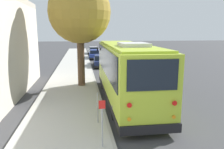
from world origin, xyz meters
name	(u,v)px	position (x,y,z in m)	size (l,w,h in m)	color
ground_plane	(134,109)	(0.00, 0.00, 0.00)	(160.00, 160.00, 0.00)	#3D3D3F
sidewalk_slab	(66,111)	(0.00, 3.50, 0.07)	(80.00, 3.63, 0.15)	#B2AFA8
curb_strip	(103,109)	(0.00, 1.62, 0.07)	(80.00, 0.14, 0.15)	#9D9A94
shuttle_bus	(126,70)	(1.44, 0.14, 1.86)	(9.85, 2.58, 3.48)	#ADC633
parked_sedan_navy	(101,61)	(14.61, 0.41, 0.61)	(4.64, 1.85, 1.32)	#19234C
parked_sedan_blue	(95,54)	(21.85, 0.64, 0.61)	(4.25, 1.82, 1.32)	navy
parked_sedan_silver	(93,51)	(28.15, 0.51, 0.62)	(4.56, 1.88, 1.33)	#A8AAAF
street_tree	(80,8)	(5.15, 2.69, 5.59)	(4.32, 4.32, 7.98)	brown
sign_post_near	(102,123)	(-3.82, 2.03, 1.00)	(0.06, 0.22, 1.64)	gray
sign_post_far	(98,108)	(-1.81, 2.03, 0.82)	(0.06, 0.06, 1.33)	gray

